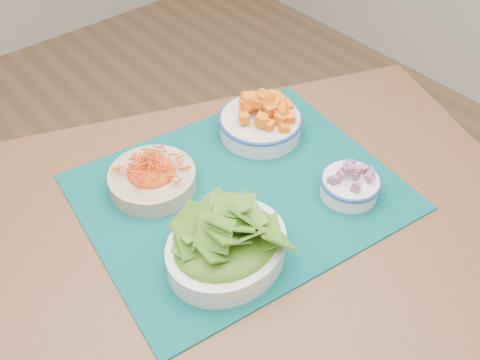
% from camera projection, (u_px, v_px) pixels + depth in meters
% --- Properties ---
extents(ground, '(4.00, 4.00, 0.00)m').
position_uv_depth(ground, '(199.00, 335.00, 1.66)').
color(ground, '#9C744B').
rests_on(ground, ground).
extents(table, '(1.35, 1.13, 0.75)m').
position_uv_depth(table, '(235.00, 256.00, 1.07)').
color(table, brown).
rests_on(table, ground).
extents(placemat, '(0.65, 0.55, 0.00)m').
position_uv_depth(placemat, '(240.00, 192.00, 1.05)').
color(placemat, '#013434').
rests_on(placemat, table).
extents(carrot_bowl, '(0.17, 0.17, 0.07)m').
position_uv_depth(carrot_bowl, '(152.00, 175.00, 1.04)').
color(carrot_bowl, '#BEA88D').
rests_on(carrot_bowl, placemat).
extents(squash_bowl, '(0.24, 0.24, 0.09)m').
position_uv_depth(squash_bowl, '(261.00, 117.00, 1.15)').
color(squash_bowl, silver).
rests_on(squash_bowl, placemat).
extents(lettuce_bowl, '(0.24, 0.21, 0.11)m').
position_uv_depth(lettuce_bowl, '(226.00, 240.00, 0.90)').
color(lettuce_bowl, white).
rests_on(lettuce_bowl, placemat).
extents(onion_bowl, '(0.14, 0.14, 0.06)m').
position_uv_depth(onion_bowl, '(350.00, 183.00, 1.03)').
color(onion_bowl, white).
rests_on(onion_bowl, placemat).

